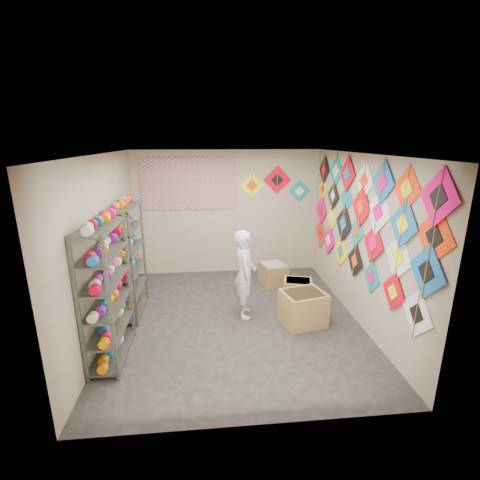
{
  "coord_description": "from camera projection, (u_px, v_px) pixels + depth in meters",
  "views": [
    {
      "loc": [
        -0.44,
        -5.2,
        2.91
      ],
      "look_at": [
        0.1,
        0.3,
        1.3
      ],
      "focal_mm": 26.0,
      "sensor_mm": 36.0,
      "label": 1
    }
  ],
  "objects": [
    {
      "name": "ground",
      "position": [
        236.0,
        319.0,
        5.82
      ],
      "size": [
        4.5,
        4.5,
        0.0
      ],
      "primitive_type": "plane",
      "color": "black"
    },
    {
      "name": "room_walls",
      "position": [
        235.0,
        224.0,
        5.36
      ],
      "size": [
        4.5,
        4.5,
        4.5
      ],
      "color": "tan",
      "rests_on": "ground"
    },
    {
      "name": "shelf_rack_front",
      "position": [
        107.0,
        294.0,
        4.58
      ],
      "size": [
        0.4,
        1.1,
        1.9
      ],
      "primitive_type": "cube",
      "color": "#4C5147",
      "rests_on": "ground"
    },
    {
      "name": "shelf_rack_back",
      "position": [
        128.0,
        261.0,
        5.82
      ],
      "size": [
        0.4,
        1.1,
        1.9
      ],
      "primitive_type": "cube",
      "color": "#4C5147",
      "rests_on": "ground"
    },
    {
      "name": "string_spools",
      "position": [
        118.0,
        269.0,
        5.17
      ],
      "size": [
        0.12,
        2.36,
        0.12
      ],
      "color": "#F81043",
      "rests_on": "ground"
    },
    {
      "name": "kite_wall_display",
      "position": [
        360.0,
        220.0,
        5.49
      ],
      "size": [
        0.06,
        4.31,
        2.03
      ],
      "color": "white",
      "rests_on": "room_walls"
    },
    {
      "name": "back_wall_kites",
      "position": [
        275.0,
        185.0,
        7.51
      ],
      "size": [
        1.57,
        0.02,
        0.8
      ],
      "color": "#FFFD09",
      "rests_on": "room_walls"
    },
    {
      "name": "poster",
      "position": [
        189.0,
        184.0,
        7.32
      ],
      "size": [
        2.0,
        0.01,
        1.1
      ],
      "primitive_type": "cube",
      "color": "#6B499F",
      "rests_on": "room_walls"
    },
    {
      "name": "shopkeeper",
      "position": [
        245.0,
        274.0,
        5.78
      ],
      "size": [
        0.57,
        0.4,
        1.5
      ],
      "primitive_type": "imported",
      "rotation": [
        0.0,
        0.0,
        1.53
      ],
      "color": "silver",
      "rests_on": "ground"
    },
    {
      "name": "carton_a",
      "position": [
        303.0,
        308.0,
        5.63
      ],
      "size": [
        0.77,
        0.69,
        0.55
      ],
      "primitive_type": "cube",
      "rotation": [
        0.0,
        0.0,
        0.24
      ],
      "color": "#9E7645",
      "rests_on": "ground"
    },
    {
      "name": "carton_b",
      "position": [
        298.0,
        291.0,
        6.44
      ],
      "size": [
        0.6,
        0.53,
        0.42
      ],
      "primitive_type": "cube",
      "rotation": [
        0.0,
        0.0,
        -0.26
      ],
      "color": "#9E7645",
      "rests_on": "ground"
    },
    {
      "name": "carton_c",
      "position": [
        273.0,
        274.0,
        7.18
      ],
      "size": [
        0.58,
        0.61,
        0.45
      ],
      "primitive_type": "cube",
      "rotation": [
        0.0,
        0.0,
        0.27
      ],
      "color": "#9E7645",
      "rests_on": "ground"
    }
  ]
}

